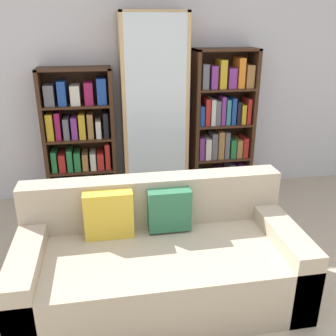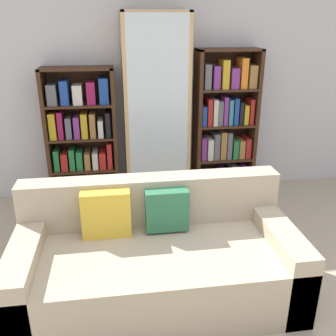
# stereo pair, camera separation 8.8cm
# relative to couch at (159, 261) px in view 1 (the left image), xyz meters

# --- Properties ---
(wall_back) EXTENTS (6.65, 0.06, 2.70)m
(wall_back) POSITION_rel_couch_xyz_m (0.30, 1.96, 1.06)
(wall_back) COLOR silver
(wall_back) RESTS_ON ground
(couch) EXTENTS (2.02, 0.95, 0.84)m
(couch) POSITION_rel_couch_xyz_m (0.00, 0.00, 0.00)
(couch) COLOR tan
(couch) RESTS_ON ground
(bookshelf_left) EXTENTS (0.76, 0.32, 1.51)m
(bookshelf_left) POSITION_rel_couch_xyz_m (-0.62, 1.76, 0.42)
(bookshelf_left) COLOR #3D2314
(bookshelf_left) RESTS_ON ground
(display_cabinet) EXTENTS (0.72, 0.36, 2.06)m
(display_cabinet) POSITION_rel_couch_xyz_m (0.21, 1.74, 0.73)
(display_cabinet) COLOR tan
(display_cabinet) RESTS_ON ground
(bookshelf_right) EXTENTS (0.70, 0.32, 1.68)m
(bookshelf_right) POSITION_rel_couch_xyz_m (1.01, 1.76, 0.51)
(bookshelf_right) COLOR #3D2314
(bookshelf_right) RESTS_ON ground
(wine_bottle) EXTENTS (0.08, 0.08, 0.38)m
(wine_bottle) POSITION_rel_couch_xyz_m (0.67, 0.89, -0.14)
(wine_bottle) COLOR black
(wine_bottle) RESTS_ON ground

